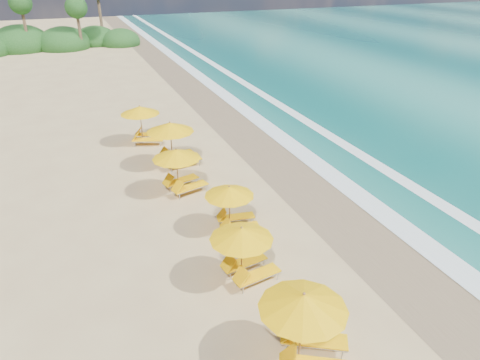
# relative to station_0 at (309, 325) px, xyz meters

# --- Properties ---
(ground) EXTENTS (160.00, 160.00, 0.00)m
(ground) POSITION_rel_station_0_xyz_m (1.58, 8.90, -1.35)
(ground) COLOR tan
(ground) RESTS_ON ground
(wet_sand) EXTENTS (4.00, 160.00, 0.01)m
(wet_sand) POSITION_rel_station_0_xyz_m (5.58, 8.90, -1.35)
(wet_sand) COLOR #867150
(wet_sand) RESTS_ON ground
(surf_foam) EXTENTS (4.00, 160.00, 0.01)m
(surf_foam) POSITION_rel_station_0_xyz_m (8.28, 8.90, -1.33)
(surf_foam) COLOR white
(surf_foam) RESTS_ON ground
(station_0) EXTENTS (3.24, 3.24, 2.42)m
(station_0) POSITION_rel_station_0_xyz_m (0.00, 0.00, 0.00)
(station_0) COLOR olive
(station_0) RESTS_ON ground
(station_1) EXTENTS (2.61, 2.49, 2.19)m
(station_1) POSITION_rel_station_0_xyz_m (-0.20, 3.91, -0.13)
(station_1) COLOR olive
(station_1) RESTS_ON ground
(station_2) EXTENTS (2.40, 2.28, 2.03)m
(station_2) POSITION_rel_station_0_xyz_m (0.53, 7.03, -0.21)
(station_2) COLOR olive
(station_2) RESTS_ON ground
(station_3) EXTENTS (2.85, 2.76, 2.28)m
(station_3) POSITION_rel_station_0_xyz_m (-0.59, 11.03, -0.07)
(station_3) COLOR olive
(station_3) RESTS_ON ground
(station_4) EXTENTS (2.98, 2.83, 2.53)m
(station_4) POSITION_rel_station_0_xyz_m (-0.09, 14.11, 0.06)
(station_4) COLOR olive
(station_4) RESTS_ON ground
(station_5) EXTENTS (3.03, 2.98, 2.36)m
(station_5) POSITION_rel_station_0_xyz_m (-1.00, 18.03, -0.03)
(station_5) COLOR olive
(station_5) RESTS_ON ground
(treeline) EXTENTS (25.80, 8.80, 9.74)m
(treeline) POSITION_rel_station_0_xyz_m (-8.36, 54.42, -0.36)
(treeline) COLOR #163D14
(treeline) RESTS_ON ground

